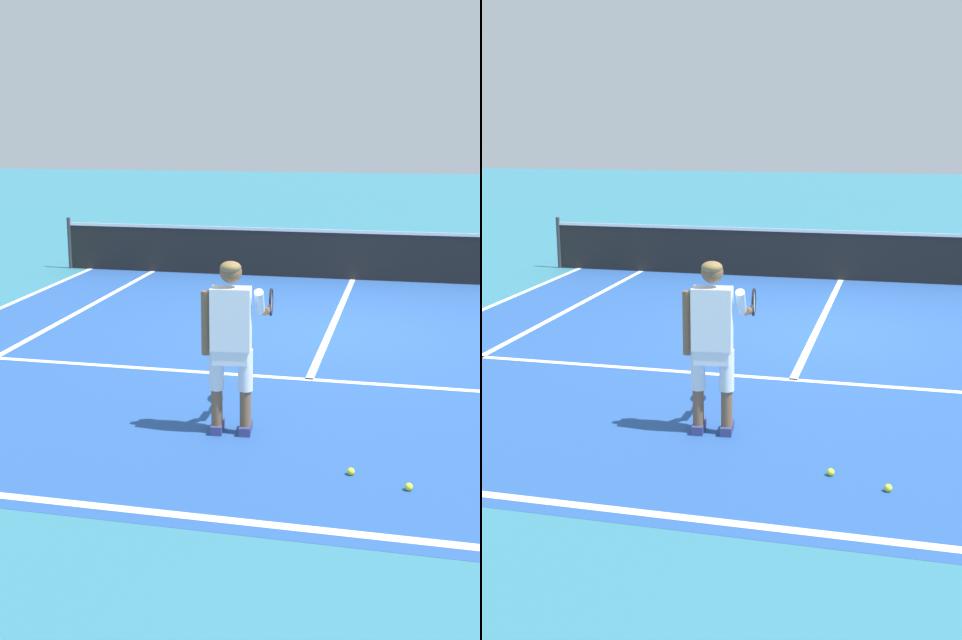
# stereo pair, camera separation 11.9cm
# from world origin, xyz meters

# --- Properties ---
(ground_plane) EXTENTS (80.00, 80.00, 0.00)m
(ground_plane) POSITION_xyz_m (0.00, 0.00, 0.00)
(ground_plane) COLOR teal
(court_inner_surface) EXTENTS (10.98, 10.35, 0.00)m
(court_inner_surface) POSITION_xyz_m (0.00, -0.97, 0.00)
(court_inner_surface) COLOR #234C93
(court_inner_surface) RESTS_ON ground
(line_baseline) EXTENTS (10.98, 0.10, 0.01)m
(line_baseline) POSITION_xyz_m (0.00, -5.95, 0.00)
(line_baseline) COLOR white
(line_baseline) RESTS_ON ground
(line_service) EXTENTS (8.23, 0.10, 0.01)m
(line_service) POSITION_xyz_m (0.00, -2.40, 0.00)
(line_service) COLOR white
(line_service) RESTS_ON ground
(line_centre_service) EXTENTS (0.10, 6.40, 0.01)m
(line_centre_service) POSITION_xyz_m (0.00, 0.80, 0.00)
(line_centre_service) COLOR white
(line_centre_service) RESTS_ON ground
(line_singles_left) EXTENTS (0.10, 9.95, 0.01)m
(line_singles_left) POSITION_xyz_m (-4.12, -0.97, 0.00)
(line_singles_left) COLOR white
(line_singles_left) RESTS_ON ground
(tennis_net) EXTENTS (11.96, 0.08, 1.07)m
(tennis_net) POSITION_xyz_m (0.00, 4.00, 0.50)
(tennis_net) COLOR #333338
(tennis_net) RESTS_ON ground
(tennis_player) EXTENTS (0.61, 1.16, 1.71)m
(tennis_player) POSITION_xyz_m (-0.52, -4.20, 0.99)
(tennis_player) COLOR navy
(tennis_player) RESTS_ON ground
(tennis_ball_near_feet) EXTENTS (0.07, 0.07, 0.07)m
(tennis_ball_near_feet) POSITION_xyz_m (1.20, -5.12, 0.03)
(tennis_ball_near_feet) COLOR #CCE02D
(tennis_ball_near_feet) RESTS_ON ground
(tennis_ball_by_baseline) EXTENTS (0.07, 0.07, 0.07)m
(tennis_ball_by_baseline) POSITION_xyz_m (0.70, -4.93, 0.03)
(tennis_ball_by_baseline) COLOR #CCE02D
(tennis_ball_by_baseline) RESTS_ON ground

